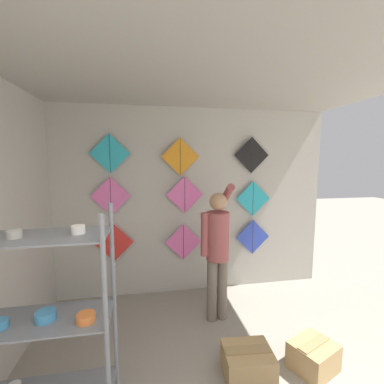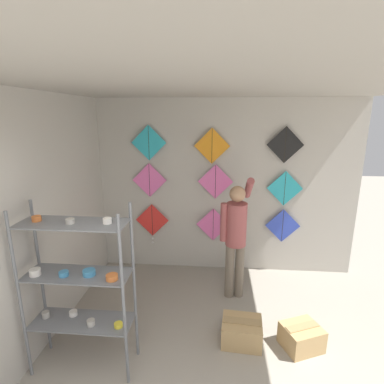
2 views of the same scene
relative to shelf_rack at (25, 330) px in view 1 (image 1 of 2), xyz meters
The scene contains 15 objects.
back_panel 2.59m from the shelf_rack, 60.07° to the left, with size 4.50×0.06×2.80m, color #BCB7AD.
ceiling_slab 2.26m from the shelf_rack, 17.76° to the left, with size 4.50×4.36×0.04m, color #A8A399.
shelf_rack is the anchor object (origin of this frame).
shopkeeper 2.12m from the shelf_rack, 41.05° to the left, with size 0.44×0.63×1.74m.
cardboard_box 1.92m from the shelf_rack, 15.93° to the left, with size 0.48×0.42×0.28m.
cardboard_box_spare 2.50m from the shelf_rack, 10.74° to the left, with size 0.50×0.47×0.28m.
kite_0 2.15m from the shelf_rack, 82.93° to the left, with size 0.55×0.04×0.69m.
kite_1 2.50m from the shelf_rack, 58.95° to the left, with size 0.55×0.01×0.55m.
kite_2 3.21m from the shelf_rack, 41.70° to the left, with size 0.55×0.01×0.55m.
kite_3 2.21m from the shelf_rack, 83.52° to the left, with size 0.55×0.01×0.55m.
kite_4 2.55m from the shelf_rack, 58.59° to the left, with size 0.55×0.01×0.55m.
kite_5 3.22m from the shelf_rack, 41.85° to the left, with size 0.55×0.01×0.55m.
kite_6 2.42m from the shelf_rack, 83.23° to the left, with size 0.55×0.01×0.55m.
kite_7 2.69m from the shelf_rack, 59.85° to the left, with size 0.55×0.01×0.55m.
kite_8 3.35m from the shelf_rack, 42.38° to the left, with size 0.55×0.01×0.55m.
Camera 1 is at (-0.53, -0.23, 2.02)m, focal length 24.00 mm.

